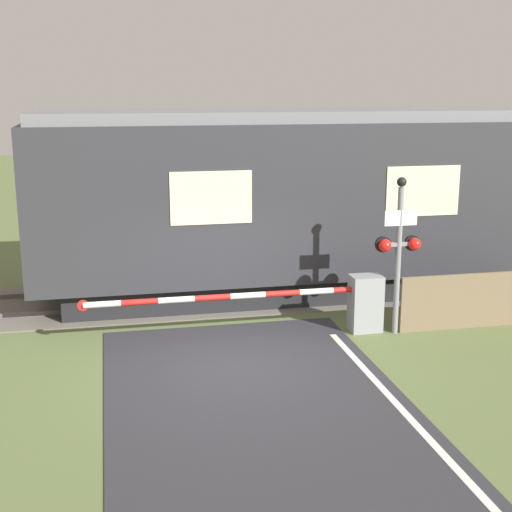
# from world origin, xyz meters

# --- Properties ---
(ground_plane) EXTENTS (80.00, 80.00, 0.00)m
(ground_plane) POSITION_xyz_m (0.00, 0.00, 0.00)
(ground_plane) COLOR #5B6B3D
(track_bed) EXTENTS (36.00, 3.20, 0.13)m
(track_bed) POSITION_xyz_m (0.00, 4.02, 0.02)
(track_bed) COLOR #666056
(track_bed) RESTS_ON ground_plane
(train) EXTENTS (16.28, 3.06, 4.14)m
(train) POSITION_xyz_m (4.41, 4.02, 2.11)
(train) COLOR black
(train) RESTS_ON ground_plane
(crossing_barrier) EXTENTS (5.70, 0.44, 1.11)m
(crossing_barrier) POSITION_xyz_m (2.23, 1.15, 0.61)
(crossing_barrier) COLOR gray
(crossing_barrier) RESTS_ON ground_plane
(signal_post) EXTENTS (0.89, 0.26, 3.01)m
(signal_post) POSITION_xyz_m (3.24, 0.90, 1.72)
(signal_post) COLOR gray
(signal_post) RESTS_ON ground_plane
(roadside_fence) EXTENTS (3.88, 0.06, 1.10)m
(roadside_fence) POSITION_xyz_m (5.27, 0.90, 0.55)
(roadside_fence) COLOR #726047
(roadside_fence) RESTS_ON ground_plane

